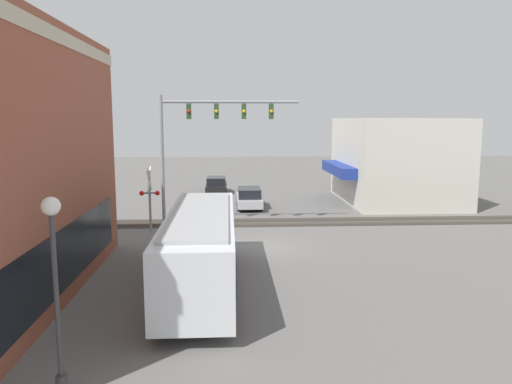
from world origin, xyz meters
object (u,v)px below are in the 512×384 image
at_px(crossing_signal, 150,193).
at_px(streetlamp, 55,279).
at_px(city_bus, 201,245).
at_px(pedestrian_at_crossing, 180,217).
at_px(parked_car_silver, 249,198).
at_px(parked_car_black, 216,186).

bearing_deg(crossing_signal, streetlamp, -178.27).
xyz_separation_m(crossing_signal, streetlamp, (-17.31, -0.52, 0.59)).
distance_m(city_bus, pedestrian_at_crossing, 9.65).
bearing_deg(parked_car_silver, city_bus, 171.50).
xyz_separation_m(city_bus, pedestrian_at_crossing, (9.47, 1.72, -0.74)).
relative_size(crossing_signal, streetlamp, 0.79).
bearing_deg(streetlamp, parked_car_black, -5.21).
distance_m(city_bus, crossing_signal, 10.33).
bearing_deg(pedestrian_at_crossing, parked_car_silver, -28.56).
height_order(city_bus, crossing_signal, crossing_signal).
bearing_deg(pedestrian_at_crossing, city_bus, -169.73).
distance_m(city_bus, parked_car_silver, 17.62).
bearing_deg(parked_car_silver, streetlamp, 167.50).
distance_m(city_bus, streetlamp, 8.24).
distance_m(city_bus, parked_car_black, 24.71).
relative_size(city_bus, streetlamp, 2.30).
xyz_separation_m(parked_car_silver, pedestrian_at_crossing, (-7.93, 4.32, 0.24)).
height_order(streetlamp, parked_car_silver, streetlamp).
bearing_deg(city_bus, parked_car_black, -0.00).
height_order(city_bus, streetlamp, streetlamp).
bearing_deg(city_bus, streetlamp, 158.84).
bearing_deg(pedestrian_at_crossing, streetlamp, 175.89).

